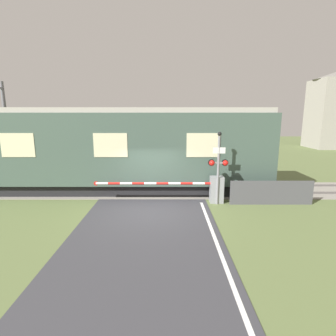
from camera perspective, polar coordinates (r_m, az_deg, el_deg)
ground_plane at (r=11.24m, az=-3.95°, el=-9.27°), size 80.00×80.00×0.00m
track_bed at (r=14.15m, az=-3.11°, el=-4.78°), size 36.00×3.20×0.13m
train at (r=13.94m, az=-11.06°, el=3.96°), size 15.68×2.95×4.32m
crossing_barrier at (r=12.17m, az=8.32°, el=-4.43°), size 5.93×0.44×1.23m
signal_post at (r=11.75m, az=10.93°, el=0.87°), size 0.90×0.26×3.27m
catenary_pole at (r=18.87m, az=-31.69°, el=7.14°), size 0.20×1.90×5.93m
distant_building at (r=38.08m, az=31.99°, el=10.60°), size 4.87×4.87×8.98m
roadside_fence at (r=12.68m, az=21.61°, el=-5.03°), size 3.73×0.06×1.10m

